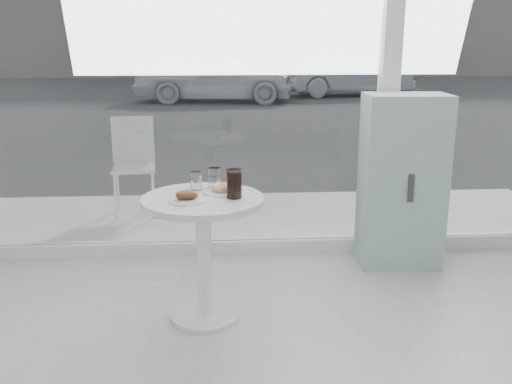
{
  "coord_description": "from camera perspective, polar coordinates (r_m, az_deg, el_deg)",
  "views": [
    {
      "loc": [
        -0.4,
        -1.32,
        1.67
      ],
      "look_at": [
        -0.2,
        1.7,
        0.85
      ],
      "focal_mm": 40.0,
      "sensor_mm": 36.0,
      "label": 1
    }
  ],
  "objects": [
    {
      "name": "storefront",
      "position": [
        4.35,
        2.56,
        15.68
      ],
      "size": [
        5.0,
        0.14,
        3.0
      ],
      "color": "white",
      "rests_on": "ground"
    },
    {
      "name": "main_table",
      "position": [
        3.41,
        -5.27,
        -4.07
      ],
      "size": [
        0.72,
        0.72,
        0.77
      ],
      "color": "white",
      "rests_on": "ground"
    },
    {
      "name": "patio_deck",
      "position": [
        5.39,
        0.64,
        -2.6
      ],
      "size": [
        5.6,
        1.6,
        0.05
      ],
      "primitive_type": "cube",
      "color": "silver",
      "rests_on": "ground"
    },
    {
      "name": "street",
      "position": [
        17.41,
        -2.5,
        9.63
      ],
      "size": [
        40.0,
        24.0,
        0.0
      ],
      "primitive_type": "cube",
      "color": "#393939",
      "rests_on": "ground"
    },
    {
      "name": "mint_cabinet",
      "position": [
        4.36,
        14.38,
        1.05
      ],
      "size": [
        0.61,
        0.43,
        1.28
      ],
      "rotation": [
        0.0,
        0.0,
        -0.05
      ],
      "color": "#84A899",
      "rests_on": "ground"
    },
    {
      "name": "patio_chair",
      "position": [
        5.48,
        -12.14,
        3.2
      ],
      "size": [
        0.43,
        0.43,
        0.91
      ],
      "rotation": [
        0.0,
        0.0,
        0.1
      ],
      "color": "white",
      "rests_on": "patio_deck"
    },
    {
      "name": "car_white",
      "position": [
        15.58,
        -4.17,
        11.62
      ],
      "size": [
        4.36,
        2.08,
        1.44
      ],
      "primitive_type": "imported",
      "rotation": [
        0.0,
        0.0,
        1.48
      ],
      "color": "silver",
      "rests_on": "street"
    },
    {
      "name": "car_silver",
      "position": [
        17.44,
        9.08,
        11.57
      ],
      "size": [
        4.05,
        2.08,
        1.27
      ],
      "primitive_type": "imported",
      "rotation": [
        0.0,
        0.0,
        1.77
      ],
      "color": "#95979C",
      "rests_on": "street"
    },
    {
      "name": "plate_fritter",
      "position": [
        3.25,
        -6.92,
        -0.54
      ],
      "size": [
        0.2,
        0.2,
        0.07
      ],
      "color": "silver",
      "rests_on": "main_table"
    },
    {
      "name": "plate_donut",
      "position": [
        3.42,
        -3.44,
        0.25
      ],
      "size": [
        0.23,
        0.23,
        0.05
      ],
      "color": "silver",
      "rests_on": "main_table"
    },
    {
      "name": "water_tumbler_a",
      "position": [
        3.5,
        -6.0,
        1.03
      ],
      "size": [
        0.07,
        0.07,
        0.12
      ],
      "color": "white",
      "rests_on": "main_table"
    },
    {
      "name": "water_tumbler_b",
      "position": [
        3.55,
        -4.17,
        1.34
      ],
      "size": [
        0.08,
        0.08,
        0.12
      ],
      "color": "white",
      "rests_on": "main_table"
    },
    {
      "name": "cola_glass",
      "position": [
        3.3,
        -2.2,
        0.78
      ],
      "size": [
        0.09,
        0.09,
        0.17
      ],
      "color": "white",
      "rests_on": "main_table"
    }
  ]
}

